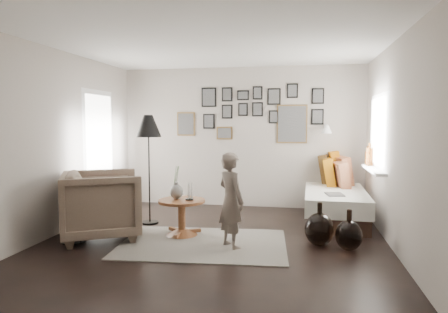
% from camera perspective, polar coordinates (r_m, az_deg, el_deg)
% --- Properties ---
extents(ground, '(4.80, 4.80, 0.00)m').
position_cam_1_polar(ground, '(5.36, -1.57, -12.26)').
color(ground, black).
rests_on(ground, ground).
extents(wall_back, '(4.50, 0.00, 4.50)m').
position_cam_1_polar(wall_back, '(7.48, 2.36, 2.75)').
color(wall_back, '#A59B90').
rests_on(wall_back, ground).
extents(wall_front, '(4.50, 0.00, 4.50)m').
position_cam_1_polar(wall_front, '(2.84, -12.09, -0.85)').
color(wall_front, '#A59B90').
rests_on(wall_front, ground).
extents(wall_left, '(0.00, 4.80, 4.80)m').
position_cam_1_polar(wall_left, '(6.02, -23.00, 1.85)').
color(wall_left, '#A59B90').
rests_on(wall_left, ground).
extents(wall_right, '(0.00, 4.80, 4.80)m').
position_cam_1_polar(wall_right, '(5.14, 23.74, 1.37)').
color(wall_right, '#A59B90').
rests_on(wall_right, ground).
extents(ceiling, '(4.80, 4.80, 0.00)m').
position_cam_1_polar(ceiling, '(5.22, -1.64, 16.17)').
color(ceiling, white).
rests_on(ceiling, wall_back).
extents(door_left, '(0.00, 2.14, 2.14)m').
position_cam_1_polar(door_left, '(7.06, -17.42, 0.37)').
color(door_left, white).
rests_on(door_left, wall_left).
extents(window_right, '(0.15, 1.32, 1.30)m').
position_cam_1_polar(window_right, '(6.46, 20.34, -1.16)').
color(window_right, white).
rests_on(window_right, wall_right).
extents(gallery_wall, '(2.74, 0.03, 1.08)m').
position_cam_1_polar(gallery_wall, '(7.43, 4.56, 6.14)').
color(gallery_wall, brown).
rests_on(gallery_wall, wall_back).
extents(wall_sconce, '(0.18, 0.36, 0.16)m').
position_cam_1_polar(wall_sconce, '(7.15, 14.46, 3.80)').
color(wall_sconce, white).
rests_on(wall_sconce, wall_back).
extents(rug, '(2.24, 1.66, 0.01)m').
position_cam_1_polar(rug, '(5.32, -2.97, -12.30)').
color(rug, beige).
rests_on(rug, ground).
extents(pedestal_table, '(0.65, 0.65, 0.51)m').
position_cam_1_polar(pedestal_table, '(5.66, -6.05, -8.87)').
color(pedestal_table, brown).
rests_on(pedestal_table, ground).
extents(vase, '(0.19, 0.19, 0.46)m').
position_cam_1_polar(vase, '(5.62, -6.81, -4.64)').
color(vase, black).
rests_on(vase, pedestal_table).
extents(candles, '(0.11, 0.11, 0.24)m').
position_cam_1_polar(candles, '(5.55, -4.99, -5.00)').
color(candles, black).
rests_on(candles, pedestal_table).
extents(daybed, '(0.99, 2.26, 1.08)m').
position_cam_1_polar(daybed, '(6.92, 15.49, -5.63)').
color(daybed, black).
rests_on(daybed, ground).
extents(magazine_on_daybed, '(0.29, 0.36, 0.02)m').
position_cam_1_polar(magazine_on_daybed, '(6.24, 15.53, -5.23)').
color(magazine_on_daybed, black).
rests_on(magazine_on_daybed, daybed).
extents(armchair, '(1.37, 1.36, 0.93)m').
position_cam_1_polar(armchair, '(5.72, -17.01, -6.58)').
color(armchair, brown).
rests_on(armchair, ground).
extents(armchair_cushion, '(0.57, 0.57, 0.19)m').
position_cam_1_polar(armchair_cushion, '(5.75, -16.52, -6.33)').
color(armchair_cushion, white).
rests_on(armchair_cushion, armchair).
extents(floor_lamp, '(0.40, 0.40, 1.69)m').
position_cam_1_polar(floor_lamp, '(6.25, -10.74, 3.72)').
color(floor_lamp, black).
rests_on(floor_lamp, ground).
extents(magazine_basket, '(0.36, 0.36, 0.37)m').
position_cam_1_polar(magazine_basket, '(5.72, -20.72, -9.53)').
color(magazine_basket, black).
rests_on(magazine_basket, ground).
extents(demijohn_large, '(0.37, 0.37, 0.56)m').
position_cam_1_polar(demijohn_large, '(5.32, 13.45, -10.07)').
color(demijohn_large, black).
rests_on(demijohn_large, ground).
extents(demijohn_small, '(0.33, 0.33, 0.51)m').
position_cam_1_polar(demijohn_small, '(5.24, 17.40, -10.67)').
color(demijohn_small, black).
rests_on(demijohn_small, ground).
extents(child, '(0.51, 0.52, 1.21)m').
position_cam_1_polar(child, '(5.03, 1.01, -6.27)').
color(child, '#6C5E55').
rests_on(child, ground).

